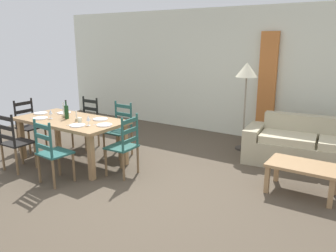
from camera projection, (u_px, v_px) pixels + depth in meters
The scene contains 32 objects.
ground_plane at pixel (141, 185), 4.89m from camera, with size 9.60×9.60×0.02m, color #4B4133.
wall_far at pixel (234, 73), 7.22m from camera, with size 9.60×0.16×2.70m, color silver.
curtain_panel_left at pixel (267, 88), 6.76m from camera, with size 0.35×0.08×2.20m, color #BD6B31.
dining_table at pixel (71, 124), 5.66m from camera, with size 1.90×0.96×0.75m.
dining_chair_near_left at pixel (15, 142), 5.32m from camera, with size 0.43×0.41×0.96m.
dining_chair_near_right at pixel (52, 152), 4.84m from camera, with size 0.45×0.43×0.96m.
dining_chair_far_left at pixel (87, 122), 6.55m from camera, with size 0.43×0.41×0.96m.
dining_chair_far_right at pixel (120, 129), 6.06m from camera, with size 0.42×0.40×0.96m.
dining_chair_head_west at pixel (29, 125), 6.35m from camera, with size 0.40×0.42×0.96m.
dining_chair_head_east at pixel (124, 146), 5.13m from camera, with size 0.42×0.44×0.96m.
dinner_plate_near_left at pixel (41, 118), 5.68m from camera, with size 0.24×0.24×0.02m, color white.
fork_near_left at pixel (35, 117), 5.76m from camera, with size 0.02×0.17×0.01m, color silver.
dinner_plate_near_right at pixel (77, 125), 5.20m from camera, with size 0.24×0.24×0.02m, color white.
fork_near_right at pixel (71, 124), 5.28m from camera, with size 0.02×0.17×0.01m, color silver.
dinner_plate_far_left at pixel (64, 113), 6.08m from camera, with size 0.24×0.24×0.02m, color white.
fork_far_left at pixel (59, 112), 6.16m from camera, with size 0.02×0.17×0.01m, color silver.
dinner_plate_far_right at pixel (100, 119), 5.60m from camera, with size 0.24×0.24×0.02m, color white.
fork_far_right at pixel (94, 118), 5.68m from camera, with size 0.02×0.17×0.01m, color silver.
dinner_plate_head_west at pixel (41, 113), 6.06m from camera, with size 0.24×0.24×0.02m, color white.
fork_head_west at pixel (36, 113), 6.14m from camera, with size 0.02×0.17×0.01m, color silver.
dinner_plate_head_east at pixel (105, 125), 5.23m from camera, with size 0.24×0.24×0.02m, color white.
fork_head_east at pixel (98, 124), 5.31m from camera, with size 0.02×0.17×0.01m, color silver.
wine_bottle at pixel (66, 112), 5.66m from camera, with size 0.07×0.07×0.32m.
wine_glass_near_left at pixel (50, 112), 5.65m from camera, with size 0.06×0.06×0.16m.
wine_glass_near_right at pixel (88, 119), 5.20m from camera, with size 0.06×0.06×0.16m.
wine_glass_far_left at pixel (64, 109), 5.88m from camera, with size 0.06×0.06×0.16m.
coffee_cup_primary at pixel (80, 120), 5.37m from camera, with size 0.07×0.07×0.09m, color beige.
candle_tall at pixel (64, 113), 5.74m from camera, with size 0.05×0.05×0.27m.
candle_short at pixel (77, 118), 5.49m from camera, with size 0.05×0.05×0.17m.
couch at pixel (317, 149), 5.55m from camera, with size 2.36×1.08×0.80m.
coffee_table at pixel (303, 169), 4.53m from camera, with size 0.90×0.56×0.42m.
standing_lamp at pixel (247, 75), 6.14m from camera, with size 0.40×0.40×1.64m.
Camera 1 is at (2.82, -3.56, 2.05)m, focal length 36.08 mm.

